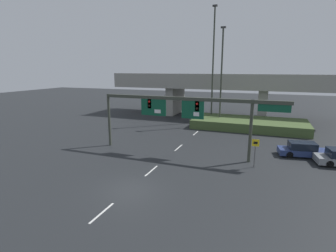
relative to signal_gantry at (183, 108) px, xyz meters
The scene contains 9 objects.
ground_plane 9.99m from the signal_gantry, 96.87° to the right, with size 160.00×160.00×0.00m, color black.
lane_markings 7.20m from the signal_gantry, 101.12° to the left, with size 0.14×37.46×0.01m.
signal_gantry is the anchor object (origin of this frame).
speed_limit_sign 7.62m from the signal_gantry, 10.27° to the right, with size 0.60×0.11×2.57m.
highway_light_pole_near 15.24m from the signal_gantry, 86.37° to the left, with size 0.70×0.36×14.11m.
highway_light_pole_far 17.77m from the signal_gantry, 92.62° to the left, with size 0.70×0.36×17.51m.
overpass_bridge 22.79m from the signal_gantry, 92.66° to the left, with size 36.82×8.49×7.53m.
grass_embankment 16.04m from the signal_gantry, 70.22° to the left, with size 15.59×7.25×1.23m.
parked_sedan_near_right 12.37m from the signal_gantry, 17.73° to the left, with size 4.86×2.47×1.41m.
Camera 1 is at (8.72, -15.06, 8.35)m, focal length 28.00 mm.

